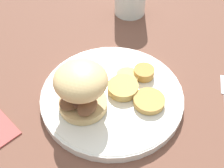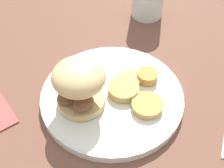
# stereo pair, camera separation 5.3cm
# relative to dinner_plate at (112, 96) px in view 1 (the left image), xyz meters

# --- Properties ---
(ground_plane) EXTENTS (4.00, 4.00, 0.00)m
(ground_plane) POSITION_rel_dinner_plate_xyz_m (0.00, 0.00, -0.01)
(ground_plane) COLOR brown
(dinner_plate) EXTENTS (0.25, 0.25, 0.02)m
(dinner_plate) POSITION_rel_dinner_plate_xyz_m (0.00, 0.00, 0.00)
(dinner_plate) COLOR white
(dinner_plate) RESTS_ON ground_plane
(sandwich) EXTENTS (0.09, 0.09, 0.09)m
(sandwich) POSITION_rel_dinner_plate_xyz_m (0.02, 0.05, 0.05)
(sandwich) COLOR tan
(sandwich) RESTS_ON dinner_plate
(potato_round_0) EXTENTS (0.05, 0.05, 0.01)m
(potato_round_0) POSITION_rel_dinner_plate_xyz_m (-0.06, -0.02, 0.01)
(potato_round_0) COLOR tan
(potato_round_0) RESTS_ON dinner_plate
(potato_round_1) EXTENTS (0.04, 0.04, 0.01)m
(potato_round_1) POSITION_rel_dinner_plate_xyz_m (0.00, -0.05, 0.01)
(potato_round_1) COLOR #DBB766
(potato_round_1) RESTS_ON dinner_plate
(potato_round_2) EXTENTS (0.04, 0.04, 0.02)m
(potato_round_2) POSITION_rel_dinner_plate_xyz_m (-0.02, -0.07, 0.02)
(potato_round_2) COLOR #BC8942
(potato_round_2) RESTS_ON dinner_plate
(potato_round_3) EXTENTS (0.05, 0.05, 0.01)m
(potato_round_3) POSITION_rel_dinner_plate_xyz_m (-0.01, -0.02, 0.01)
(potato_round_3) COLOR tan
(potato_round_3) RESTS_ON dinner_plate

